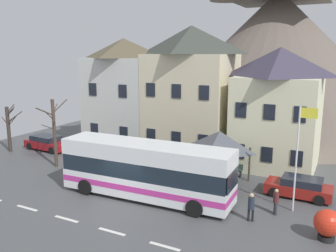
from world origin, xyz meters
The scene contains 17 objects.
ground_plane centered at (0.00, 0.00, -0.03)m, with size 40.00×60.00×0.07m.
townhouse_00 centered at (-7.26, 11.60, 5.02)m, with size 6.37×5.27×10.04m.
townhouse_01 centered at (-0.63, 11.74, 5.48)m, with size 6.93×5.53×10.96m.
townhouse_02 centered at (6.56, 11.90, 4.59)m, with size 6.04×5.87×9.19m.
hilltop_castle centered at (2.89, 28.68, 8.53)m, with size 32.55×32.55×25.61m.
transit_bus centered at (0.82, 1.83, 1.74)m, with size 10.93×2.95×3.45m.
bus_shelter centered at (4.03, 6.01, 3.04)m, with size 3.60×3.60×3.72m.
parked_car_00 centered at (9.18, 6.33, 0.63)m, with size 3.94×1.87×1.26m.
parked_car_01 centered at (-4.44, 7.32, 0.63)m, with size 4.37×1.89×1.28m.
parked_car_02 centered at (-12.96, 7.22, 0.64)m, with size 4.52×2.14×1.30m.
pedestrian_00 centered at (7.37, 1.69, 0.94)m, with size 0.34×0.34×1.57m.
pedestrian_01 centered at (8.37, 3.16, 0.76)m, with size 0.30×0.37×1.47m.
public_bench centered at (4.22, 8.25, 0.47)m, with size 1.62×0.48×0.87m.
flagpole centered at (9.25, 4.05, 3.54)m, with size 0.95×0.10×6.01m.
harbour_buoy centered at (11.10, 1.42, 0.85)m, with size 1.29×1.29×1.54m.
bare_tree_00 centered at (-8.57, 3.83, 2.90)m, with size 1.40×2.63×5.33m.
bare_tree_01 centered at (-15.45, 5.21, 2.18)m, with size 2.44×1.35×4.32m.
Camera 1 is at (11.61, -16.00, 8.84)m, focal length 38.33 mm.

